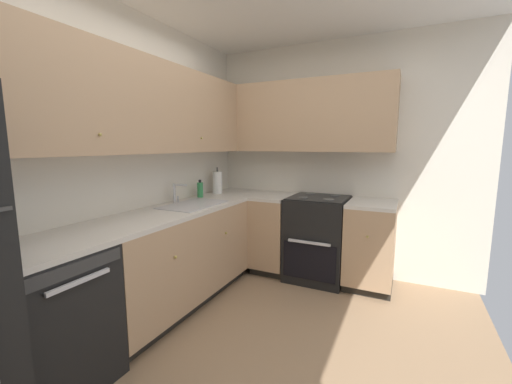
{
  "coord_description": "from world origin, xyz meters",
  "views": [
    {
      "loc": [
        -1.73,
        -0.72,
        1.46
      ],
      "look_at": [
        0.98,
        0.58,
        1.01
      ],
      "focal_mm": 22.2,
      "sensor_mm": 36.0,
      "label": 1
    }
  ],
  "objects": [
    {
      "name": "paper_towel_roll",
      "position": [
        1.4,
        1.29,
        1.02
      ],
      "size": [
        0.11,
        0.11,
        0.32
      ],
      "color": "white",
      "rests_on": "countertop_back"
    },
    {
      "name": "wall_right",
      "position": [
        1.9,
        0.0,
        1.29
      ],
      "size": [
        0.05,
        2.97,
        2.59
      ],
      "primitive_type": "cube",
      "color": "silver",
      "rests_on": "ground_plane"
    },
    {
      "name": "faucet",
      "position": [
        0.69,
        1.31,
        1.01
      ],
      "size": [
        0.07,
        0.16,
        0.19
      ],
      "color": "silver",
      "rests_on": "countertop_back"
    },
    {
      "name": "wall_back",
      "position": [
        0.0,
        1.46,
        1.29
      ],
      "size": [
        3.86,
        0.05,
        2.59
      ],
      "primitive_type": "cube",
      "color": "silver",
      "rests_on": "ground_plane"
    },
    {
      "name": "lower_cabinets_back",
      "position": [
        0.44,
        1.14,
        0.43
      ],
      "size": [
        1.68,
        0.62,
        0.86
      ],
      "color": "tan",
      "rests_on": "ground_plane"
    },
    {
      "name": "countertop_back",
      "position": [
        0.44,
        1.13,
        0.88
      ],
      "size": [
        2.88,
        0.6,
        0.03
      ],
      "primitive_type": "cube",
      "color": "beige",
      "rests_on": "lower_cabinets_back"
    },
    {
      "name": "upper_cabinets_right",
      "position": [
        1.72,
        0.42,
        1.77
      ],
      "size": [
        0.32,
        2.03,
        0.76
      ],
      "color": "tan"
    },
    {
      "name": "soap_bottle",
      "position": [
        1.09,
        1.31,
        0.98
      ],
      "size": [
        0.06,
        0.06,
        0.19
      ],
      "color": "#338C4C",
      "rests_on": "countertop_back"
    },
    {
      "name": "lower_cabinets_right",
      "position": [
        1.58,
        0.07,
        0.43
      ],
      "size": [
        0.62,
        1.48,
        0.86
      ],
      "color": "tan",
      "rests_on": "ground_plane"
    },
    {
      "name": "dishwasher",
      "position": [
        -0.7,
        1.13,
        0.43
      ],
      "size": [
        0.6,
        0.63,
        0.86
      ],
      "color": "black",
      "rests_on": "ground_plane"
    },
    {
      "name": "sink",
      "position": [
        0.68,
        1.1,
        0.85
      ],
      "size": [
        0.64,
        0.4,
        0.1
      ],
      "color": "#B7B7BC",
      "rests_on": "countertop_back"
    },
    {
      "name": "upper_cabinets_back",
      "position": [
        0.28,
        1.27,
        1.77
      ],
      "size": [
        2.56,
        0.34,
        0.76
      ],
      "color": "tan"
    },
    {
      "name": "oven_range",
      "position": [
        1.6,
        0.13,
        0.46
      ],
      "size": [
        0.68,
        0.62,
        1.04
      ],
      "color": "black",
      "rests_on": "ground_plane"
    },
    {
      "name": "countertop_right",
      "position": [
        1.58,
        0.07,
        0.88
      ],
      "size": [
        0.6,
        1.48,
        0.03
      ],
      "color": "beige",
      "rests_on": "lower_cabinets_right"
    },
    {
      "name": "ground_plane",
      "position": [
        0.0,
        0.0,
        -0.01
      ],
      "size": [
        3.76,
        2.87,
        0.02
      ],
      "primitive_type": "cube",
      "color": "#937556"
    }
  ]
}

